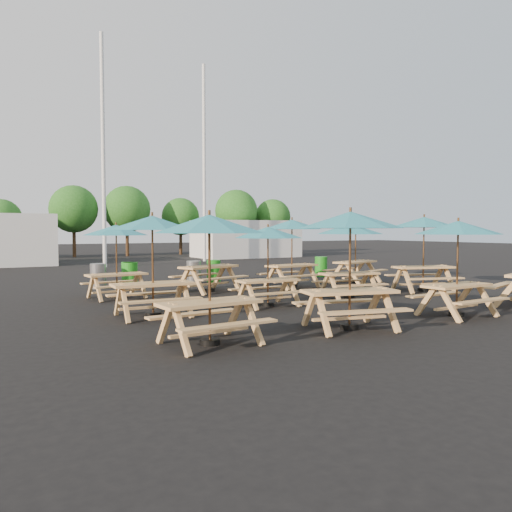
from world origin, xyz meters
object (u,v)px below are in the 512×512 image
picnic_unit_1 (152,229)px  waste_bin_4 (214,271)px  picnic_unit_8 (292,229)px  waste_bin_2 (130,274)px  picnic_unit_2 (116,234)px  picnic_unit_0 (209,232)px  waste_bin_1 (129,274)px  waste_bin_0 (98,276)px  picnic_unit_11 (356,226)px  picnic_unit_10 (424,227)px  waste_bin_5 (321,267)px  picnic_unit_6 (458,233)px  picnic_unit_7 (350,233)px  picnic_unit_3 (350,227)px  picnic_unit_4 (268,237)px  picnic_unit_5 (209,225)px  waste_bin_3 (194,272)px

picnic_unit_1 → waste_bin_4: (4.25, 6.08, -1.55)m
picnic_unit_8 → waste_bin_2: size_ratio=2.80×
picnic_unit_2 → picnic_unit_8: picnic_unit_8 is taller
picnic_unit_0 → waste_bin_1: picnic_unit_0 is taller
picnic_unit_2 → waste_bin_0: 3.04m
picnic_unit_11 → picnic_unit_0: bearing=-162.1°
picnic_unit_1 → waste_bin_2: picnic_unit_1 is taller
picnic_unit_1 → picnic_unit_10: (8.90, 0.34, 0.08)m
picnic_unit_0 → picnic_unit_10: picnic_unit_10 is taller
picnic_unit_8 → waste_bin_5: picnic_unit_8 is taller
waste_bin_0 → picnic_unit_6: bearing=-58.0°
picnic_unit_7 → waste_bin_5: (3.20, 5.62, -1.43)m
waste_bin_4 → waste_bin_2: bearing=175.3°
picnic_unit_3 → picnic_unit_11: bearing=61.6°
picnic_unit_8 → waste_bin_0: 6.63m
picnic_unit_11 → picnic_unit_10: bearing=-103.3°
picnic_unit_10 → waste_bin_5: picnic_unit_10 is taller
picnic_unit_0 → waste_bin_2: bearing=78.2°
picnic_unit_8 → waste_bin_1: size_ratio=2.80×
picnic_unit_10 → picnic_unit_0: bearing=-142.5°
picnic_unit_4 → picnic_unit_8: (2.80, 3.14, 0.23)m
picnic_unit_11 → picnic_unit_4: bearing=-169.0°
picnic_unit_4 → picnic_unit_5: bearing=91.8°
picnic_unit_0 → picnic_unit_2: size_ratio=1.05×
picnic_unit_5 → waste_bin_3: size_ratio=3.25×
picnic_unit_10 → waste_bin_3: 8.01m
picnic_unit_4 → waste_bin_0: 6.85m
picnic_unit_0 → waste_bin_3: size_ratio=2.69×
picnic_unit_0 → picnic_unit_11: bearing=32.0°
waste_bin_5 → picnic_unit_11: bearing=-99.7°
picnic_unit_4 → picnic_unit_7: bearing=5.1°
picnic_unit_2 → picnic_unit_5: (2.90, 0.14, 0.29)m
waste_bin_0 → waste_bin_2: (1.13, 0.21, 0.00)m
picnic_unit_10 → picnic_unit_8: bearing=153.2°
picnic_unit_1 → picnic_unit_4: size_ratio=1.12×
waste_bin_3 → picnic_unit_0: bearing=-110.6°
picnic_unit_1 → waste_bin_5: (9.09, 5.95, -1.55)m
waste_bin_4 → waste_bin_0: bearing=179.5°
picnic_unit_8 → waste_bin_1: 5.84m
picnic_unit_4 → waste_bin_1: bearing=106.5°
picnic_unit_11 → waste_bin_4: bearing=128.7°
picnic_unit_2 → picnic_unit_11: picnic_unit_11 is taller
picnic_unit_10 → waste_bin_1: (-7.71, 6.06, -1.63)m
picnic_unit_2 → waste_bin_2: bearing=61.3°
waste_bin_2 → waste_bin_4: same height
picnic_unit_2 → picnic_unit_10: (8.86, -3.08, 0.23)m
picnic_unit_10 → waste_bin_3: size_ratio=3.13×
picnic_unit_2 → picnic_unit_5: bearing=-4.0°
picnic_unit_2 → waste_bin_3: size_ratio=2.55×
waste_bin_5 → picnic_unit_10: bearing=-91.9°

